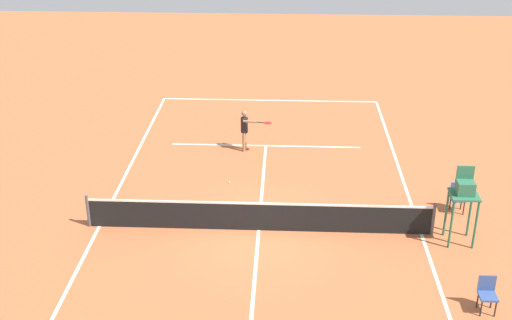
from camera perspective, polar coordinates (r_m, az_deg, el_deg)
name	(u,v)px	position (r m, az deg, el deg)	size (l,w,h in m)	color
ground_plane	(259,230)	(20.66, 0.23, -6.01)	(60.00, 60.00, 0.00)	#B76038
court_lines	(259,230)	(20.65, 0.23, -6.00)	(10.04, 23.66, 0.01)	white
tennis_net	(259,216)	(20.41, 0.24, -4.82)	(10.64, 0.10, 1.07)	#4C4C51
player_serving	(246,127)	(25.62, -0.89, 2.82)	(1.23, 0.74, 1.65)	#9E704C
tennis_ball	(229,182)	(23.46, -2.31, -1.91)	(0.07, 0.07, 0.07)	#CCE033
umpire_chair	(464,194)	(20.23, 17.37, -2.76)	(0.80, 0.80, 2.41)	#2D6B4C
courtside_chair_near	(487,293)	(18.04, 19.17, -10.66)	(0.44, 0.46, 0.95)	#262626
courtside_chair_mid	(458,196)	(22.42, 16.85, -2.97)	(0.44, 0.46, 0.95)	#262626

